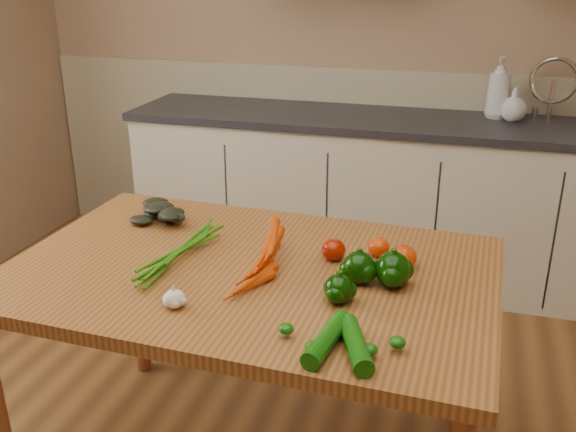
# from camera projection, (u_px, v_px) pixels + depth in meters

# --- Properties ---
(room) EXTENTS (4.04, 5.04, 2.64)m
(room) POSITION_uv_depth(u_px,v_px,m) (205.00, 154.00, 1.51)
(room) COLOR brown
(room) RESTS_ON ground
(counter_run) EXTENTS (2.84, 0.64, 1.14)m
(counter_run) POSITION_uv_depth(u_px,v_px,m) (390.00, 196.00, 3.54)
(counter_run) COLOR beige
(counter_run) RESTS_ON ground
(table) EXTENTS (1.51, 1.00, 0.79)m
(table) POSITION_uv_depth(u_px,v_px,m) (250.00, 293.00, 2.00)
(table) COLOR #955B2B
(table) RESTS_ON ground
(soap_bottle_a) EXTENTS (0.13, 0.13, 0.32)m
(soap_bottle_a) POSITION_uv_depth(u_px,v_px,m) (499.00, 87.00, 3.31)
(soap_bottle_a) COLOR silver
(soap_bottle_a) RESTS_ON counter_run
(soap_bottle_b) EXTENTS (0.12, 0.12, 0.19)m
(soap_bottle_b) POSITION_uv_depth(u_px,v_px,m) (498.00, 98.00, 3.37)
(soap_bottle_b) COLOR silver
(soap_bottle_b) RESTS_ON counter_run
(soap_bottle_c) EXTENTS (0.18, 0.18, 0.17)m
(soap_bottle_c) POSITION_uv_depth(u_px,v_px,m) (514.00, 104.00, 3.28)
(soap_bottle_c) COLOR silver
(soap_bottle_c) RESTS_ON counter_run
(carrot_bunch) EXTENTS (0.28, 0.22, 0.07)m
(carrot_bunch) POSITION_uv_depth(u_px,v_px,m) (237.00, 257.00, 1.96)
(carrot_bunch) COLOR #D83F05
(carrot_bunch) RESTS_ON table
(leafy_greens) EXTENTS (0.21, 0.19, 0.11)m
(leafy_greens) POSITION_uv_depth(u_px,v_px,m) (164.00, 208.00, 2.29)
(leafy_greens) COLOR black
(leafy_greens) RESTS_ON table
(garlic_bulb) EXTENTS (0.06, 0.06, 0.05)m
(garlic_bulb) POSITION_uv_depth(u_px,v_px,m) (174.00, 299.00, 1.73)
(garlic_bulb) COLOR white
(garlic_bulb) RESTS_ON table
(pepper_a) EXTENTS (0.09, 0.09, 0.09)m
(pepper_a) POSITION_uv_depth(u_px,v_px,m) (359.00, 268.00, 1.86)
(pepper_a) COLOR black
(pepper_a) RESTS_ON table
(pepper_b) EXTENTS (0.10, 0.10, 0.10)m
(pepper_b) POSITION_uv_depth(u_px,v_px,m) (393.00, 270.00, 1.84)
(pepper_b) COLOR black
(pepper_b) RESTS_ON table
(pepper_c) EXTENTS (0.08, 0.08, 0.08)m
(pepper_c) POSITION_uv_depth(u_px,v_px,m) (339.00, 289.00, 1.75)
(pepper_c) COLOR black
(pepper_c) RESTS_ON table
(tomato_a) EXTENTS (0.08, 0.08, 0.07)m
(tomato_a) POSITION_uv_depth(u_px,v_px,m) (334.00, 250.00, 2.01)
(tomato_a) COLOR #941402
(tomato_a) RESTS_ON table
(tomato_b) EXTENTS (0.07, 0.07, 0.06)m
(tomato_b) POSITION_uv_depth(u_px,v_px,m) (379.00, 247.00, 2.03)
(tomato_b) COLOR #C33304
(tomato_b) RESTS_ON table
(tomato_c) EXTENTS (0.08, 0.08, 0.08)m
(tomato_c) POSITION_uv_depth(u_px,v_px,m) (403.00, 257.00, 1.95)
(tomato_c) COLOR #C33304
(tomato_c) RESTS_ON table
(zucchini_a) EXTENTS (0.12, 0.21, 0.05)m
(zucchini_a) POSITION_uv_depth(u_px,v_px,m) (356.00, 344.00, 1.53)
(zucchini_a) COLOR #0D4A08
(zucchini_a) RESTS_ON table
(zucchini_b) EXTENTS (0.08, 0.22, 0.05)m
(zucchini_b) POSITION_uv_depth(u_px,v_px,m) (327.00, 339.00, 1.55)
(zucchini_b) COLOR #0D4A08
(zucchini_b) RESTS_ON table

